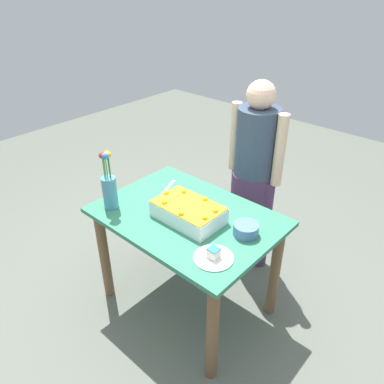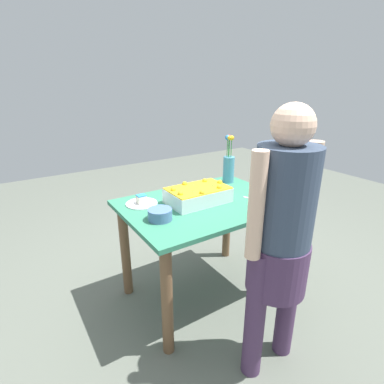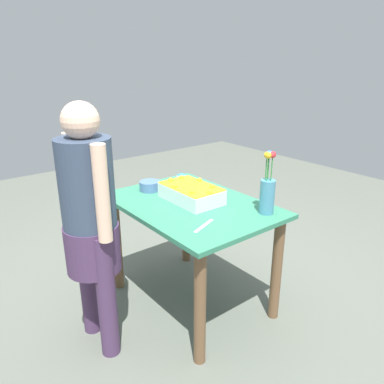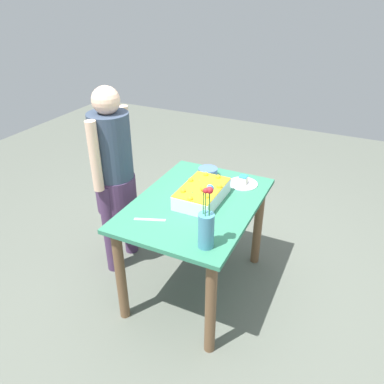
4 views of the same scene
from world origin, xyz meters
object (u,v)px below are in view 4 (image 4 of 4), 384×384
sheet_cake (202,193)px  serving_plate_with_slice (243,182)px  flower_vase (206,225)px  person_standing (114,170)px  cake_knife (150,220)px  fruit_bowl (208,172)px

sheet_cake → serving_plate_with_slice: 0.39m
flower_vase → person_standing: bearing=-115.2°
cake_knife → flower_vase: 0.46m
cake_knife → fruit_bowl: fruit_bowl is taller
cake_knife → fruit_bowl: bearing=62.2°
serving_plate_with_slice → person_standing: person_standing is taller
serving_plate_with_slice → person_standing: (0.36, -0.91, 0.07)m
sheet_cake → cake_knife: size_ratio=2.08×
cake_knife → person_standing: size_ratio=0.14×
sheet_cake → fruit_bowl: bearing=-162.8°
serving_plate_with_slice → flower_vase: size_ratio=0.55×
sheet_cake → cake_knife: sheet_cake is taller
flower_vase → person_standing: 1.07m
fruit_bowl → flower_vase: bearing=22.7°
fruit_bowl → person_standing: 0.72m
serving_plate_with_slice → fruit_bowl: fruit_bowl is taller
sheet_cake → flower_vase: bearing=26.6°
cake_knife → serving_plate_with_slice: bearing=41.4°
person_standing → sheet_cake: bearing=0.7°
fruit_bowl → cake_knife: bearing=-7.1°
serving_plate_with_slice → person_standing: size_ratio=0.15×
flower_vase → fruit_bowl: (-0.82, -0.34, -0.11)m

